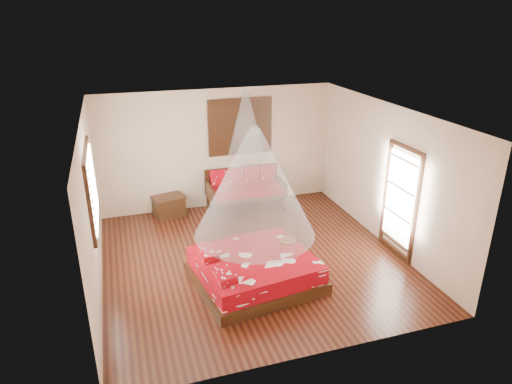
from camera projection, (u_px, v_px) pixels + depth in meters
room at (252, 191)px, 8.20m from camera, size 5.54×5.54×2.84m
bed at (254, 270)px, 7.87m from camera, size 2.23×2.07×0.63m
daybed at (245, 187)px, 10.79m from camera, size 1.80×0.80×0.95m
storage_chest at (169, 206)px, 10.45m from camera, size 0.79×0.65×0.48m
shutter_panel at (240, 127)px, 10.57m from camera, size 1.52×0.06×1.32m
window_left at (92, 188)px, 7.50m from camera, size 0.10×1.74×1.34m
glazed_door at (400, 202)px, 8.55m from camera, size 0.08×1.02×2.16m
wine_tray at (288, 238)px, 8.27m from camera, size 0.30×0.30×0.24m
mosquito_net_main at (255, 183)px, 7.28m from camera, size 2.00×2.00×1.80m
mosquito_net_daybed at (246, 127)px, 10.12m from camera, size 0.89×0.89×1.50m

